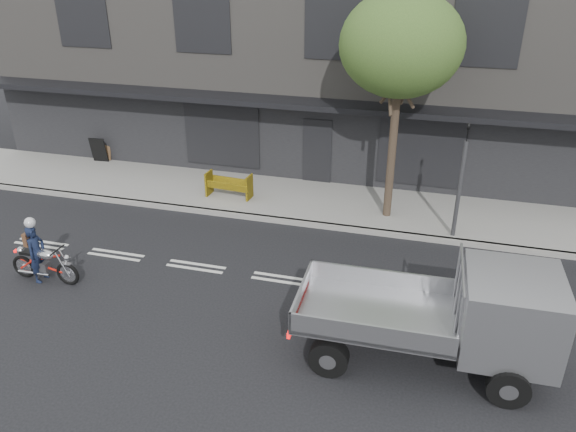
# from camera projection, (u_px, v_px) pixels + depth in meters

# --- Properties ---
(ground) EXTENTS (80.00, 80.00, 0.00)m
(ground) POSITION_uv_depth(u_px,v_px,m) (282.00, 279.00, 14.43)
(ground) COLOR black
(ground) RESTS_ON ground
(sidewalk) EXTENTS (32.00, 3.20, 0.15)m
(sidewalk) POSITION_uv_depth(u_px,v_px,m) (321.00, 203.00, 18.46)
(sidewalk) COLOR gray
(sidewalk) RESTS_ON ground
(kerb) EXTENTS (32.00, 0.20, 0.15)m
(kerb) POSITION_uv_depth(u_px,v_px,m) (310.00, 224.00, 17.08)
(kerb) COLOR gray
(kerb) RESTS_ON ground
(building_main) EXTENTS (26.00, 10.00, 8.00)m
(building_main) POSITION_uv_depth(u_px,v_px,m) (358.00, 47.00, 22.44)
(building_main) COLOR slate
(building_main) RESTS_ON ground
(street_tree) EXTENTS (3.40, 3.40, 6.74)m
(street_tree) POSITION_uv_depth(u_px,v_px,m) (401.00, 45.00, 15.21)
(street_tree) COLOR #382B21
(street_tree) RESTS_ON ground
(traffic_light_pole) EXTENTS (0.12, 0.12, 3.50)m
(traffic_light_pole) POSITION_uv_depth(u_px,v_px,m) (460.00, 187.00, 15.62)
(traffic_light_pole) COLOR #2D2D30
(traffic_light_pole) RESTS_ON ground
(motorcycle) EXTENTS (1.94, 0.56, 1.00)m
(motorcycle) POSITION_uv_depth(u_px,v_px,m) (44.00, 263.00, 14.17)
(motorcycle) COLOR black
(motorcycle) RESTS_ON ground
(rider) EXTENTS (0.37, 0.56, 1.52)m
(rider) POSITION_uv_depth(u_px,v_px,m) (37.00, 254.00, 14.09)
(rider) COLOR #121B34
(rider) RESTS_ON ground
(flatbed_ute) EXTENTS (5.05, 2.16, 2.32)m
(flatbed_ute) POSITION_uv_depth(u_px,v_px,m) (484.00, 314.00, 10.87)
(flatbed_ute) COLOR black
(flatbed_ute) RESTS_ON ground
(construction_barrier) EXTENTS (1.57, 0.74, 0.85)m
(construction_barrier) POSITION_uv_depth(u_px,v_px,m) (227.00, 187.00, 18.34)
(construction_barrier) COLOR #DCB00B
(construction_barrier) RESTS_ON sidewalk
(sandwich_board) EXTENTS (0.64, 0.45, 0.97)m
(sandwich_board) POSITION_uv_depth(u_px,v_px,m) (99.00, 150.00, 21.42)
(sandwich_board) COLOR black
(sandwich_board) RESTS_ON sidewalk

